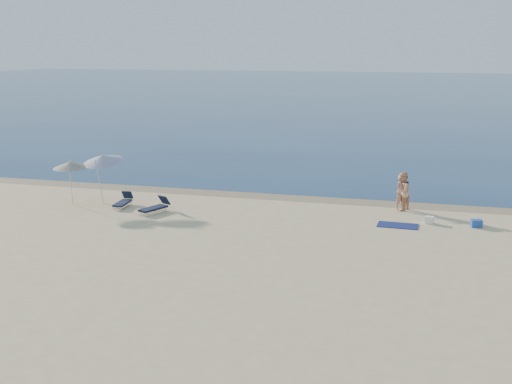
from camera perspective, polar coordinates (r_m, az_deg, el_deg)
sea at (r=112.94m, az=12.63°, el=8.70°), size 240.00×160.00×0.01m
wet_sand_strip at (r=33.28m, az=5.92°, el=-0.67°), size 240.00×1.60×0.00m
person_left at (r=31.67m, az=12.77°, el=-0.05°), size 0.72×0.73×1.71m
person_right at (r=31.56m, az=12.89°, el=0.05°), size 0.99×1.11×1.87m
beach_towel at (r=29.05m, az=12.49°, el=-2.91°), size 1.80×1.04×0.03m
white_bag at (r=29.73m, az=15.17°, el=-2.41°), size 0.41×0.36×0.32m
blue_cooler at (r=29.75m, az=18.99°, el=-2.65°), size 0.53×0.43×0.33m
umbrella_near at (r=33.04m, az=-13.47°, el=2.91°), size 2.36×2.39×2.65m
umbrella_far at (r=33.00m, az=-16.14°, el=2.36°), size 1.91×1.92×2.29m
lounger_left at (r=32.34m, az=-11.72°, el=-0.83°), size 0.59×1.56×0.67m
lounger_right at (r=30.94m, az=-8.95°, el=-1.31°), size 1.15×1.72×0.73m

